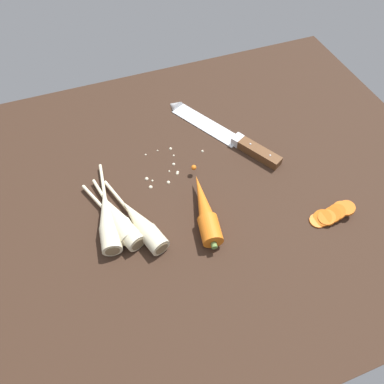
{
  "coord_description": "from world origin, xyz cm",
  "views": [
    {
      "loc": [
        -16.0,
        -45.37,
        64.29
      ],
      "look_at": [
        0.0,
        -2.0,
        1.5
      ],
      "focal_mm": 33.54,
      "sensor_mm": 36.0,
      "label": 1
    }
  ],
  "objects_px": {
    "parsnip_mid_right": "(108,219)",
    "parsnip_back": "(141,224)",
    "parsnip_mid_left": "(118,223)",
    "chefs_knife": "(219,131)",
    "parsnip_front": "(117,218)",
    "carrot_slice_stack": "(332,214)",
    "whole_carrot": "(205,210)"
  },
  "relations": [
    {
      "from": "parsnip_front",
      "to": "parsnip_mid_right",
      "type": "relative_size",
      "value": 0.78
    },
    {
      "from": "parsnip_mid_left",
      "to": "chefs_knife",
      "type": "bearing_deg",
      "value": 32.02
    },
    {
      "from": "carrot_slice_stack",
      "to": "parsnip_mid_right",
      "type": "bearing_deg",
      "value": 161.88
    },
    {
      "from": "whole_carrot",
      "to": "parsnip_mid_left",
      "type": "xyz_separation_m",
      "value": [
        -0.18,
        0.03,
        -0.0
      ]
    },
    {
      "from": "whole_carrot",
      "to": "parsnip_back",
      "type": "xyz_separation_m",
      "value": [
        -0.13,
        0.01,
        -0.0
      ]
    },
    {
      "from": "carrot_slice_stack",
      "to": "chefs_knife",
      "type": "bearing_deg",
      "value": 111.35
    },
    {
      "from": "chefs_knife",
      "to": "parsnip_mid_right",
      "type": "distance_m",
      "value": 0.36
    },
    {
      "from": "parsnip_front",
      "to": "parsnip_mid_left",
      "type": "xyz_separation_m",
      "value": [
        -0.0,
        -0.01,
        -0.0
      ]
    },
    {
      "from": "whole_carrot",
      "to": "parsnip_mid_right",
      "type": "height_order",
      "value": "whole_carrot"
    },
    {
      "from": "whole_carrot",
      "to": "carrot_slice_stack",
      "type": "relative_size",
      "value": 2.14
    },
    {
      "from": "carrot_slice_stack",
      "to": "parsnip_back",
      "type": "bearing_deg",
      "value": 164.0
    },
    {
      "from": "chefs_knife",
      "to": "parsnip_back",
      "type": "bearing_deg",
      "value": -141.29
    },
    {
      "from": "chefs_knife",
      "to": "parsnip_front",
      "type": "height_order",
      "value": "parsnip_front"
    },
    {
      "from": "parsnip_back",
      "to": "carrot_slice_stack",
      "type": "relative_size",
      "value": 2.17
    },
    {
      "from": "chefs_knife",
      "to": "parsnip_mid_left",
      "type": "relative_size",
      "value": 1.63
    },
    {
      "from": "chefs_knife",
      "to": "whole_carrot",
      "type": "distance_m",
      "value": 0.25
    },
    {
      "from": "chefs_knife",
      "to": "parsnip_mid_left",
      "type": "height_order",
      "value": "parsnip_mid_left"
    },
    {
      "from": "parsnip_mid_right",
      "to": "parsnip_front",
      "type": "bearing_deg",
      "value": -11.85
    },
    {
      "from": "chefs_knife",
      "to": "carrot_slice_stack",
      "type": "height_order",
      "value": "carrot_slice_stack"
    },
    {
      "from": "parsnip_back",
      "to": "carrot_slice_stack",
      "type": "height_order",
      "value": "parsnip_back"
    },
    {
      "from": "whole_carrot",
      "to": "carrot_slice_stack",
      "type": "height_order",
      "value": "whole_carrot"
    },
    {
      "from": "parsnip_front",
      "to": "carrot_slice_stack",
      "type": "height_order",
      "value": "parsnip_front"
    },
    {
      "from": "parsnip_front",
      "to": "parsnip_back",
      "type": "xyz_separation_m",
      "value": [
        0.04,
        -0.03,
        -0.0
      ]
    },
    {
      "from": "whole_carrot",
      "to": "parsnip_mid_left",
      "type": "bearing_deg",
      "value": 169.61
    },
    {
      "from": "parsnip_mid_left",
      "to": "parsnip_front",
      "type": "bearing_deg",
      "value": 89.42
    },
    {
      "from": "parsnip_mid_left",
      "to": "parsnip_mid_right",
      "type": "relative_size",
      "value": 0.84
    },
    {
      "from": "chefs_knife",
      "to": "parsnip_back",
      "type": "distance_m",
      "value": 0.33
    },
    {
      "from": "parsnip_mid_right",
      "to": "parsnip_back",
      "type": "xyz_separation_m",
      "value": [
        0.06,
        -0.04,
        0.0
      ]
    },
    {
      "from": "chefs_knife",
      "to": "whole_carrot",
      "type": "bearing_deg",
      "value": -119.53
    },
    {
      "from": "chefs_knife",
      "to": "parsnip_front",
      "type": "distance_m",
      "value": 0.35
    },
    {
      "from": "parsnip_mid_right",
      "to": "whole_carrot",
      "type": "bearing_deg",
      "value": -14.23
    },
    {
      "from": "parsnip_mid_right",
      "to": "parsnip_back",
      "type": "relative_size",
      "value": 1.09
    }
  ]
}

